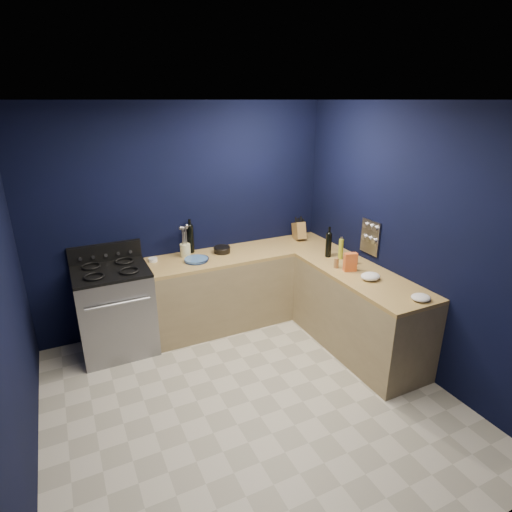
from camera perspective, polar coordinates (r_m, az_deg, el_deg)
floor at (r=4.04m, az=-0.87°, el=-19.50°), size 3.50×3.50×0.02m
ceiling at (r=3.08m, az=-1.16°, el=20.93°), size 3.50×3.50×0.02m
wall_back at (r=4.91m, az=-9.72°, el=5.11°), size 3.50×0.02×2.60m
wall_right at (r=4.34m, az=20.58°, el=1.97°), size 0.02×3.50×2.60m
wall_front at (r=2.11m, az=20.88°, el=-18.96°), size 3.50×0.02×2.60m
cab_back at (r=5.12m, az=-1.63°, el=-4.33°), size 2.30×0.63×0.86m
top_back at (r=4.95m, az=-1.68°, el=0.40°), size 2.30×0.63×0.04m
cab_right at (r=4.65m, az=13.90°, el=-7.70°), size 0.63×1.67×0.86m
top_right at (r=4.46m, az=14.40°, el=-2.61°), size 0.63×1.67×0.04m
gas_range at (r=4.74m, az=-18.78°, el=-7.27°), size 0.76×0.66×0.92m
oven_door at (r=4.47m, az=-18.18°, el=-9.14°), size 0.59×0.02×0.42m
cooktop at (r=4.55m, az=-19.46°, el=-1.96°), size 0.76×0.66×0.03m
backguard at (r=4.79m, az=-20.08°, el=0.45°), size 0.76×0.06×0.20m
spice_panel at (r=4.73m, az=15.49°, el=2.52°), size 0.02×0.28×0.38m
wall_outlet at (r=4.96m, az=-9.50°, el=2.60°), size 0.09×0.02×0.13m
plate_stack at (r=4.69m, az=-8.25°, el=-0.52°), size 0.30×0.30×0.03m
ramekin at (r=4.77m, az=-14.03°, el=-0.51°), size 0.11×0.11×0.04m
utensil_crock at (r=4.84m, az=-9.73°, el=0.80°), size 0.13×0.13×0.15m
wine_bottle_back at (r=4.92m, az=-9.03°, el=2.30°), size 0.10×0.10×0.33m
lemon_basket at (r=4.91m, az=-4.71°, el=0.87°), size 0.22×0.22×0.07m
knife_block at (r=5.39m, az=5.94°, el=3.46°), size 0.16×0.27×0.27m
wine_bottle_right at (r=4.81m, az=9.97°, el=1.48°), size 0.09×0.09×0.28m
oil_bottle at (r=4.77m, az=11.62°, el=0.94°), size 0.06×0.06×0.23m
spice_jar_near at (r=4.53m, az=11.01°, el=-0.95°), size 0.06×0.06×0.11m
spice_jar_far at (r=4.68m, az=13.60°, el=-0.55°), size 0.06×0.06×0.09m
crouton_bag at (r=4.46m, az=12.87°, el=-0.83°), size 0.15×0.10×0.20m
towel_front at (r=4.32m, az=15.50°, el=-2.72°), size 0.21×0.18×0.07m
towel_end at (r=4.04m, az=21.78°, el=-5.34°), size 0.22×0.21×0.05m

